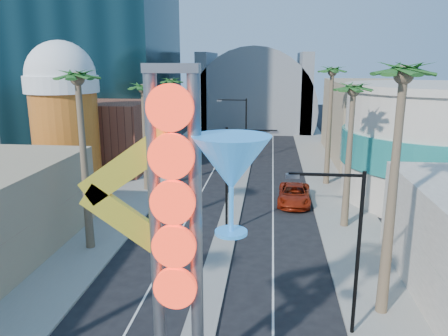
# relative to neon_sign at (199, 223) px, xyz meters

# --- Properties ---
(sidewalk_west) EXTENTS (5.00, 100.00, 0.15)m
(sidewalk_west) POSITION_rel_neon_sign_xyz_m (-10.32, 32.04, -7.23)
(sidewalk_west) COLOR gray
(sidewalk_west) RESTS_ON ground
(sidewalk_east) EXTENTS (5.00, 100.00, 0.15)m
(sidewalk_east) POSITION_rel_neon_sign_xyz_m (8.68, 32.04, -7.23)
(sidewalk_east) COLOR gray
(sidewalk_east) RESTS_ON ground
(median) EXTENTS (1.60, 84.00, 0.15)m
(median) POSITION_rel_neon_sign_xyz_m (-0.82, 35.04, -7.23)
(median) COLOR gray
(median) RESTS_ON ground
(brick_filler_west) EXTENTS (10.00, 10.00, 8.00)m
(brick_filler_west) POSITION_rel_neon_sign_xyz_m (-16.82, 35.04, -3.31)
(brick_filler_west) COLOR brown
(brick_filler_west) RESTS_ON ground
(filler_east) EXTENTS (10.00, 20.00, 10.00)m
(filler_east) POSITION_rel_neon_sign_xyz_m (15.18, 45.04, -2.31)
(filler_east) COLOR tan
(filler_east) RESTS_ON ground
(beer_mug) EXTENTS (7.00, 7.00, 14.50)m
(beer_mug) POSITION_rel_neon_sign_xyz_m (-17.82, 27.04, 0.54)
(beer_mug) COLOR #BB5E18
(beer_mug) RESTS_ON ground
(turquoise_building) EXTENTS (16.60, 16.60, 10.60)m
(turquoise_building) POSITION_rel_neon_sign_xyz_m (17.18, 27.04, -2.06)
(turquoise_building) COLOR #AFA494
(turquoise_building) RESTS_ON ground
(canopy) EXTENTS (22.00, 16.00, 22.00)m
(canopy) POSITION_rel_neon_sign_xyz_m (-0.82, 69.04, -3.00)
(canopy) COLOR slate
(canopy) RESTS_ON ground
(neon_sign) EXTENTS (6.53, 2.60, 12.55)m
(neon_sign) POSITION_rel_neon_sign_xyz_m (0.00, 0.00, 0.00)
(neon_sign) COLOR gray
(neon_sign) RESTS_ON ground
(streetlight_0) EXTENTS (3.79, 0.25, 8.00)m
(streetlight_0) POSITION_rel_neon_sign_xyz_m (-0.27, 17.04, -2.43)
(streetlight_0) COLOR black
(streetlight_0) RESTS_ON ground
(streetlight_1) EXTENTS (3.79, 0.25, 8.00)m
(streetlight_1) POSITION_rel_neon_sign_xyz_m (-1.36, 41.04, -2.43)
(streetlight_1) COLOR black
(streetlight_1) RESTS_ON ground
(streetlight_2) EXTENTS (3.45, 0.25, 8.00)m
(streetlight_2) POSITION_rel_neon_sign_xyz_m (5.91, 5.04, -2.47)
(streetlight_2) COLOR black
(streetlight_2) RESTS_ON ground
(palm_1) EXTENTS (2.40, 2.40, 12.70)m
(palm_1) POSITION_rel_neon_sign_xyz_m (-9.82, 13.04, 3.52)
(palm_1) COLOR brown
(palm_1) RESTS_ON ground
(palm_2) EXTENTS (2.40, 2.40, 11.20)m
(palm_2) POSITION_rel_neon_sign_xyz_m (-9.82, 27.04, 2.17)
(palm_2) COLOR brown
(palm_2) RESTS_ON ground
(palm_3) EXTENTS (2.40, 2.40, 11.20)m
(palm_3) POSITION_rel_neon_sign_xyz_m (-9.82, 39.04, 2.17)
(palm_3) COLOR brown
(palm_3) RESTS_ON ground
(palm_5) EXTENTS (2.40, 2.40, 13.20)m
(palm_5) POSITION_rel_neon_sign_xyz_m (8.18, 7.04, 3.96)
(palm_5) COLOR brown
(palm_5) RESTS_ON ground
(palm_6) EXTENTS (2.40, 2.40, 11.70)m
(palm_6) POSITION_rel_neon_sign_xyz_m (8.18, 19.04, 2.62)
(palm_6) COLOR brown
(palm_6) RESTS_ON ground
(palm_7) EXTENTS (2.40, 2.40, 12.70)m
(palm_7) POSITION_rel_neon_sign_xyz_m (8.18, 31.04, 3.52)
(palm_7) COLOR brown
(palm_7) RESTS_ON ground
(red_pickup) EXTENTS (3.17, 6.29, 1.71)m
(red_pickup) POSITION_rel_neon_sign_xyz_m (4.56, 24.46, -6.45)
(red_pickup) COLOR #97210B
(red_pickup) RESTS_ON ground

